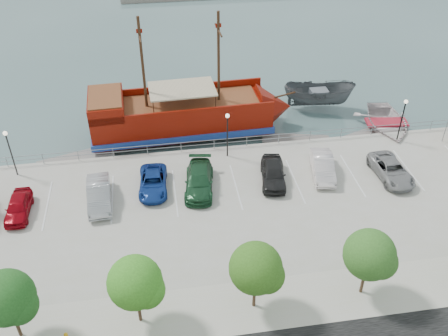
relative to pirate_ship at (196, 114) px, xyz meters
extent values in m
plane|color=#395554|center=(2.12, -12.34, -2.10)|extent=(160.00, 160.00, 0.00)
cube|color=#B7B19B|center=(2.12, -22.34, -1.09)|extent=(100.00, 4.00, 0.05)
cylinder|color=gray|center=(2.12, -4.54, -0.15)|extent=(50.00, 0.06, 0.06)
cylinder|color=gray|center=(2.12, -4.54, -0.55)|extent=(50.00, 0.06, 0.06)
cube|color=#761004|center=(-1.44, -0.06, -0.10)|extent=(17.07, 5.92, 2.74)
cube|color=#1F419D|center=(-1.44, -0.06, -0.99)|extent=(17.40, 6.25, 0.63)
cone|color=#761004|center=(7.84, 0.30, -0.10)|extent=(3.57, 5.19, 5.06)
cube|color=#761004|center=(-8.29, -0.32, 2.01)|extent=(3.37, 5.39, 1.48)
cube|color=brown|center=(-8.29, -0.32, 2.80)|extent=(3.14, 4.96, 0.13)
cube|color=brown|center=(-0.91, -0.04, 1.33)|extent=(13.88, 5.17, 0.16)
cube|color=#761004|center=(-1.53, 2.47, 1.64)|extent=(16.88, 0.86, 0.74)
cube|color=#761004|center=(-1.34, -2.59, 1.64)|extent=(16.88, 0.86, 0.74)
cylinder|color=#382111|center=(2.25, 0.09, 5.60)|extent=(0.26, 0.26, 8.65)
cylinder|color=#382111|center=(-4.60, -0.18, 5.60)|extent=(0.26, 0.26, 8.65)
cylinder|color=#382111|center=(2.25, 0.09, 8.24)|extent=(0.27, 3.17, 0.15)
cylinder|color=#382111|center=(-4.60, -0.18, 8.24)|extent=(0.27, 3.17, 0.15)
cube|color=#C7B591|center=(-1.23, -0.05, 2.86)|extent=(6.27, 4.24, 0.13)
cylinder|color=#382111|center=(8.58, 0.33, 1.17)|extent=(2.63, 0.27, 0.62)
imported|color=#4D5155|center=(13.26, 2.81, -0.68)|extent=(7.76, 4.28, 2.84)
imported|color=beige|center=(18.48, -2.74, -1.32)|extent=(6.36, 8.19, 1.56)
cube|color=gray|center=(-11.41, -3.14, -1.91)|extent=(6.97, 3.82, 0.38)
cube|color=#69625D|center=(9.23, -3.14, -1.92)|extent=(6.66, 3.29, 0.37)
cube|color=slate|center=(17.36, -3.14, -1.91)|extent=(7.05, 4.21, 0.39)
cylinder|color=slate|center=(22.25, -6.60, 0.04)|extent=(0.10, 0.10, 2.29)
sphere|color=#EBAB12|center=(-10.14, -23.14, -0.52)|extent=(0.24, 0.24, 0.24)
cylinder|color=black|center=(-15.88, -5.84, 0.90)|extent=(0.12, 0.12, 4.00)
sphere|color=#FFF2CC|center=(-15.88, -5.84, 3.00)|extent=(0.36, 0.36, 0.36)
cylinder|color=black|center=(2.12, -5.84, 0.90)|extent=(0.12, 0.12, 4.00)
sphere|color=#FFF2CC|center=(2.12, -5.84, 3.00)|extent=(0.36, 0.36, 0.36)
cylinder|color=black|center=(18.12, -5.84, 0.90)|extent=(0.12, 0.12, 4.00)
sphere|color=#FFF2CC|center=(18.12, -5.84, 3.00)|extent=(0.36, 0.36, 0.36)
cylinder|color=#473321|center=(-12.88, -22.34, 0.00)|extent=(0.20, 0.20, 2.20)
sphere|color=#1C4B19|center=(-12.88, -22.34, 2.30)|extent=(3.20, 3.20, 3.20)
sphere|color=#1C4B19|center=(-12.28, -22.64, 1.90)|extent=(2.20, 2.20, 2.20)
cylinder|color=#473321|center=(-5.88, -22.34, 0.00)|extent=(0.20, 0.20, 2.20)
sphere|color=#33781D|center=(-5.88, -22.34, 2.30)|extent=(3.20, 3.20, 3.20)
sphere|color=#33781D|center=(-5.28, -22.64, 1.90)|extent=(2.20, 2.20, 2.20)
cylinder|color=#473321|center=(1.12, -22.34, 0.00)|extent=(0.20, 0.20, 2.20)
sphere|color=#2F5D19|center=(1.12, -22.34, 2.30)|extent=(3.20, 3.20, 3.20)
sphere|color=#2F5D19|center=(1.72, -22.64, 1.90)|extent=(2.20, 2.20, 2.20)
cylinder|color=#473321|center=(8.12, -22.34, 0.00)|extent=(0.20, 0.20, 2.20)
sphere|color=#2D5C1F|center=(8.12, -22.34, 2.30)|extent=(3.20, 3.20, 3.20)
sphere|color=#2D5C1F|center=(8.72, -22.64, 1.90)|extent=(2.20, 2.20, 2.20)
imported|color=#950510|center=(-14.78, -11.08, -0.40)|extent=(1.73, 4.17, 1.41)
imported|color=#A1A3A7|center=(-8.79, -10.69, -0.29)|extent=(2.05, 5.05, 1.63)
imported|color=navy|center=(-4.56, -9.60, -0.44)|extent=(2.48, 4.91, 1.33)
imported|color=#1C4A2A|center=(-0.87, -10.09, -0.31)|extent=(3.02, 5.75, 1.59)
imported|color=black|center=(5.26, -10.06, -0.28)|extent=(2.70, 5.06, 1.64)
imported|color=silver|center=(9.60, -9.78, -0.31)|extent=(2.49, 5.02, 1.58)
imported|color=gray|center=(15.12, -11.04, -0.39)|extent=(2.63, 5.25, 1.43)
camera|label=1|loc=(-3.82, -41.90, 24.21)|focal=40.00mm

